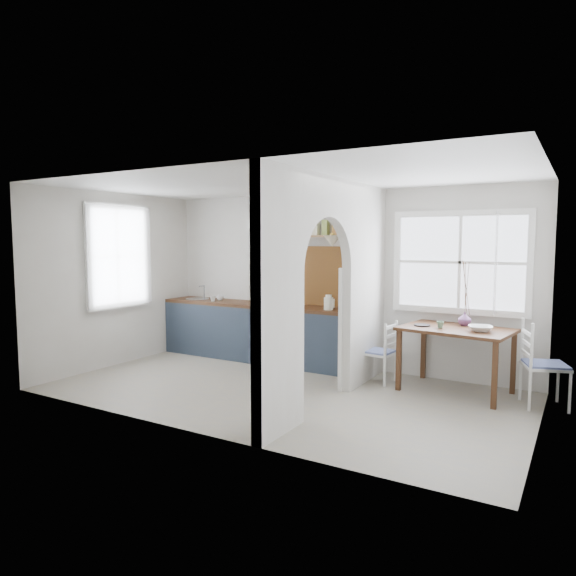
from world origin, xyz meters
The scene contains 26 objects.
floor centered at (0.00, 0.00, 0.00)m, with size 5.80×3.20×0.01m, color gray.
ceiling centered at (0.00, 0.00, 2.60)m, with size 5.80×3.20×0.01m, color silver.
walls centered at (0.00, 0.00, 1.30)m, with size 5.81×3.21×2.60m.
partition centered at (0.70, 0.06, 1.45)m, with size 0.12×3.20×2.60m.
kitchen_window centered at (-2.87, 0.00, 1.65)m, with size 0.10×1.16×1.50m, color white, non-canonical shape.
nook_window centered at (1.80, 1.56, 1.60)m, with size 1.76×0.10×1.30m, color white, non-canonical shape.
counter centered at (-1.13, 1.33, 0.46)m, with size 3.50×0.60×0.90m.
sink centered at (-2.43, 1.30, 0.89)m, with size 0.40×0.40×0.02m, color #AAAFB9.
backsplash centered at (-0.20, 1.58, 1.35)m, with size 1.65×0.03×0.90m, color brown.
shelf centered at (-0.21, 1.49, 2.01)m, with size 1.75×0.20×0.21m.
pendant_lamp centered at (0.15, 1.15, 1.88)m, with size 0.26×0.26×0.16m, color beige.
utensil_rail centered at (0.61, 0.90, 1.45)m, with size 0.02×0.02×0.50m, color #AAAFB9.
dining_table centered at (1.88, 1.09, 0.40)m, with size 1.29×0.86×0.81m, color #472615, non-canonical shape.
chair_left centered at (0.89, 1.05, 0.41)m, with size 0.38×0.38×0.82m, color white, non-canonical shape.
chair_right centered at (2.88, 1.02, 0.49)m, with size 0.45×0.45×0.98m, color white, non-canonical shape.
kettle centered at (0.08, 1.19, 1.01)m, with size 0.18×0.14×0.21m, color white, non-canonical shape.
mug_a centered at (-1.99, 1.16, 0.94)m, with size 0.10×0.10×0.09m, color white.
mug_b centered at (-1.98, 1.34, 0.94)m, with size 0.11×0.11×0.09m, color silver.
knife_block centered at (-1.19, 1.36, 1.01)m, with size 0.10×0.14×0.21m, color #351C11.
jar centered at (-0.98, 1.39, 0.97)m, with size 0.09×0.09×0.15m, color tan.
towel_magenta centered at (0.58, 1.00, 0.28)m, with size 0.02×0.03×0.60m, color #AD274B.
towel_orange centered at (0.58, 0.95, 0.25)m, with size 0.02×0.03×0.46m, color orange.
bowl centered at (2.18, 1.00, 0.84)m, with size 0.28×0.28×0.07m, color white.
table_cup centered at (1.71, 0.99, 0.85)m, with size 0.09×0.09×0.08m, color slate.
plate centered at (1.47, 1.04, 0.82)m, with size 0.20×0.20×0.02m, color black.
vase centered at (1.93, 1.34, 0.89)m, with size 0.17×0.17×0.17m, color #6C4172.
Camera 1 is at (3.23, -5.37, 1.89)m, focal length 32.00 mm.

